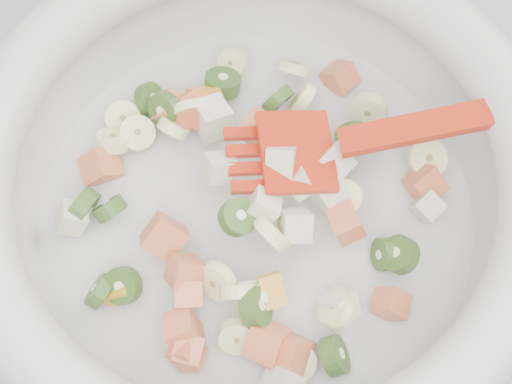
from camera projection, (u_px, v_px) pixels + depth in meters
counter at (373, 267)px, 1.03m from camera, size 2.00×0.60×0.90m
mixing_bowl at (256, 185)px, 0.52m from camera, size 0.43×0.39×0.11m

